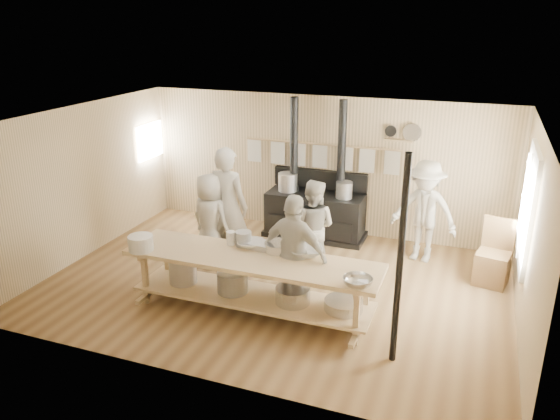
{
  "coord_description": "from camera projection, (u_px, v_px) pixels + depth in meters",
  "views": [
    {
      "loc": [
        2.75,
        -7.14,
        3.98
      ],
      "look_at": [
        0.0,
        0.2,
        1.17
      ],
      "focal_mm": 35.0,
      "sensor_mm": 36.0,
      "label": 1
    }
  ],
  "objects": [
    {
      "name": "bowl_white_a",
      "position": [
        250.0,
        244.0,
        7.79
      ],
      "size": [
        0.43,
        0.43,
        0.09
      ],
      "primitive_type": "imported",
      "rotation": [
        0.0,
        0.0,
        0.18
      ],
      "color": "silver",
      "rests_on": "prep_table"
    },
    {
      "name": "cook_by_window",
      "position": [
        424.0,
        211.0,
        9.12
      ],
      "size": [
        1.25,
        0.89,
        1.75
      ],
      "primitive_type": "imported",
      "rotation": [
        0.0,
        0.0,
        -0.23
      ],
      "color": "#A9A396",
      "rests_on": "ground"
    },
    {
      "name": "roasting_pan",
      "position": [
        259.0,
        245.0,
        7.75
      ],
      "size": [
        0.41,
        0.3,
        0.09
      ],
      "primitive_type": "cube",
      "rotation": [
        0.0,
        0.0,
        -0.09
      ],
      "color": "#B2B2B7",
      "rests_on": "prep_table"
    },
    {
      "name": "left_opening",
      "position": [
        150.0,
        141.0,
        10.91
      ],
      "size": [
        0.0,
        0.9,
        0.9
      ],
      "color": "white",
      "rests_on": "ground"
    },
    {
      "name": "towel_rail",
      "position": [
        321.0,
        153.0,
        10.14
      ],
      "size": [
        3.0,
        0.04,
        0.47
      ],
      "color": "tan",
      "rests_on": "ground"
    },
    {
      "name": "back_wall_shelf",
      "position": [
        403.0,
        135.0,
        9.53
      ],
      "size": [
        0.63,
        0.14,
        0.32
      ],
      "color": "tan",
      "rests_on": "ground"
    },
    {
      "name": "bowl_steel_b",
      "position": [
        358.0,
        282.0,
        6.64
      ],
      "size": [
        0.41,
        0.41,
        0.12
      ],
      "primitive_type": "imported",
      "rotation": [
        0.0,
        0.0,
        3.24
      ],
      "color": "silver",
      "rests_on": "prep_table"
    },
    {
      "name": "mixing_bowl_large",
      "position": [
        278.0,
        247.0,
        7.65
      ],
      "size": [
        0.45,
        0.45,
        0.12
      ],
      "primitive_type": "cylinder",
      "rotation": [
        0.0,
        0.0,
        -0.2
      ],
      "color": "silver",
      "rests_on": "prep_table"
    },
    {
      "name": "cook_right",
      "position": [
        294.0,
        255.0,
        7.52
      ],
      "size": [
        1.07,
        0.62,
        1.72
      ],
      "primitive_type": "imported",
      "rotation": [
        0.0,
        0.0,
        2.94
      ],
      "color": "#A9A396",
      "rests_on": "ground"
    },
    {
      "name": "chair",
      "position": [
        492.0,
        265.0,
        8.49
      ],
      "size": [
        0.57,
        0.57,
        1.03
      ],
      "rotation": [
        0.0,
        0.0,
        -0.19
      ],
      "color": "brown",
      "rests_on": "ground"
    },
    {
      "name": "cook_left",
      "position": [
        312.0,
        227.0,
        8.68
      ],
      "size": [
        0.77,
        0.61,
        1.57
      ],
      "primitive_type": "imported",
      "rotation": [
        0.0,
        0.0,
        3.16
      ],
      "color": "#A9A396",
      "rests_on": "ground"
    },
    {
      "name": "bucket_galv",
      "position": [
        243.0,
        239.0,
        7.81
      ],
      "size": [
        0.28,
        0.28,
        0.21
      ],
      "primitive_type": "cylinder",
      "rotation": [
        0.0,
        0.0,
        0.23
      ],
      "color": "gray",
      "rests_on": "prep_table"
    },
    {
      "name": "bowl_steel_a",
      "position": [
        141.0,
        247.0,
        7.67
      ],
      "size": [
        0.44,
        0.44,
        0.11
      ],
      "primitive_type": "imported",
      "rotation": [
        0.0,
        0.0,
        0.41
      ],
      "color": "silver",
      "rests_on": "prep_table"
    },
    {
      "name": "window_right",
      "position": [
        528.0,
        208.0,
        7.43
      ],
      "size": [
        0.09,
        1.5,
        1.65
      ],
      "color": "beige",
      "rests_on": "ground"
    },
    {
      "name": "support_post",
      "position": [
        400.0,
        263.0,
        6.24
      ],
      "size": [
        0.08,
        0.08,
        2.6
      ],
      "primitive_type": "cylinder",
      "color": "black",
      "rests_on": "ground"
    },
    {
      "name": "deep_bowl_enamel",
      "position": [
        141.0,
        243.0,
        7.65
      ],
      "size": [
        0.45,
        0.45,
        0.22
      ],
      "primitive_type": "cylinder",
      "rotation": [
        0.0,
        0.0,
        -0.38
      ],
      "color": "silver",
      "rests_on": "prep_table"
    },
    {
      "name": "ground",
      "position": [
        275.0,
        284.0,
        8.55
      ],
      "size": [
        7.0,
        7.0,
        0.0
      ],
      "primitive_type": "plane",
      "color": "brown",
      "rests_on": "ground"
    },
    {
      "name": "room_shell",
      "position": [
        275.0,
        185.0,
        8.0
      ],
      "size": [
        7.0,
        7.0,
        7.0
      ],
      "color": "tan",
      "rests_on": "ground"
    },
    {
      "name": "pitcher",
      "position": [
        231.0,
        238.0,
        7.84
      ],
      "size": [
        0.13,
        0.13,
        0.2
      ],
      "primitive_type": "cylinder",
      "rotation": [
        0.0,
        0.0,
        -0.05
      ],
      "color": "silver",
      "rests_on": "prep_table"
    },
    {
      "name": "cook_center",
      "position": [
        210.0,
        220.0,
        8.96
      ],
      "size": [
        0.89,
        0.71,
        1.59
      ],
      "primitive_type": "imported",
      "rotation": [
        0.0,
        0.0,
        2.84
      ],
      "color": "#A9A396",
      "rests_on": "ground"
    },
    {
      "name": "cook_far_left",
      "position": [
        227.0,
        206.0,
        8.98
      ],
      "size": [
        0.76,
        0.52,
        2.01
      ],
      "primitive_type": "imported",
      "rotation": [
        0.0,
        0.0,
        3.09
      ],
      "color": "#A9A396",
      "rests_on": "ground"
    },
    {
      "name": "bowl_white_b",
      "position": [
        306.0,
        251.0,
        7.52
      ],
      "size": [
        0.62,
        0.62,
        0.11
      ],
      "primitive_type": "imported",
      "rotation": [
        0.0,
        0.0,
        2.0
      ],
      "color": "silver",
      "rests_on": "prep_table"
    },
    {
      "name": "stove",
      "position": [
        315.0,
        210.0,
        10.24
      ],
      "size": [
        1.9,
        0.75,
        2.6
      ],
      "color": "black",
      "rests_on": "ground"
    },
    {
      "name": "prep_table",
      "position": [
        252.0,
        279.0,
        7.58
      ],
      "size": [
        3.6,
        0.9,
        0.85
      ],
      "color": "tan",
      "rests_on": "ground"
    }
  ]
}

